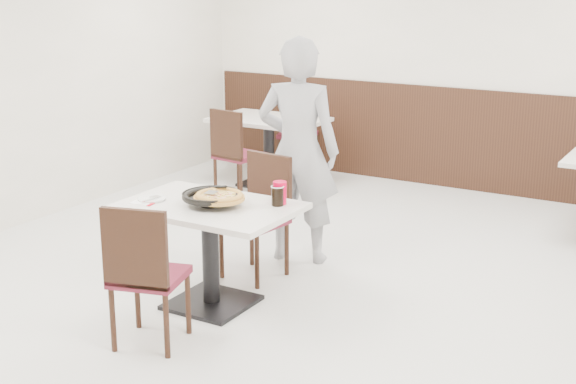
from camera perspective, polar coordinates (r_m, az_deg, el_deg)
The scene contains 19 objects.
floor at distance 6.03m, azimuth -0.02°, elevation -7.07°, with size 7.00×7.00×0.00m, color beige.
wall_back at distance 8.82m, azimuth 11.70°, elevation 9.23°, with size 6.00×0.04×2.80m, color beige.
wainscot_back at distance 8.93m, azimuth 11.36°, elevation 3.80°, with size 5.90×0.03×1.10m, color black.
main_table at distance 5.70m, azimuth -5.53°, elevation -4.50°, with size 1.20×0.80×0.75m, color white, non-canonical shape.
chair_near at distance 5.15m, azimuth -9.83°, elevation -5.69°, with size 0.42×0.42×0.95m, color black, non-canonical shape.
chair_far at distance 6.17m, azimuth -2.44°, elevation -1.88°, with size 0.42×0.42×0.95m, color black, non-canonical shape.
trivet at distance 5.53m, azimuth -5.68°, elevation -0.83°, with size 0.11×0.11×0.04m, color black.
pizza_pan at distance 5.54m, azimuth -5.45°, elevation -0.53°, with size 0.34×0.34×0.01m, color black.
pizza at distance 5.50m, azimuth -4.91°, elevation -0.43°, with size 0.35×0.35×0.02m, color gold.
pizza_server at distance 5.53m, azimuth -5.48°, elevation -0.02°, with size 0.07×0.09×0.00m, color silver.
napkin at distance 5.70m, azimuth -10.09°, elevation -0.66°, with size 0.17×0.17×0.00m, color white.
side_plate at distance 5.73m, azimuth -9.67°, elevation -0.48°, with size 0.20×0.20×0.01m, color white.
fork at distance 5.68m, azimuth -9.78°, elevation -0.54°, with size 0.01×0.15×0.00m, color silver.
cola_glass at distance 5.51m, azimuth -0.75°, elevation -0.32°, with size 0.08×0.08×0.13m, color black.
red_cup at distance 5.54m, azimuth -0.59°, elevation -0.06°, with size 0.09×0.09×0.16m, color red.
diner_person at distance 6.44m, azimuth 0.75°, elevation 2.93°, with size 0.67×0.44×1.83m, color #A4A3A8.
bg_table_left at distance 8.90m, azimuth -1.35°, elevation 2.91°, with size 1.20×0.80×0.75m, color white, non-canonical shape.
bg_chair_left_near at distance 8.37m, azimuth -3.49°, elevation 2.77°, with size 0.42×0.42×0.95m, color black, non-canonical shape.
bg_chair_left_far at distance 9.44m, azimuth 0.71°, elevation 4.26°, with size 0.42×0.42×0.95m, color black, non-canonical shape.
Camera 1 is at (2.82, -4.81, 2.32)m, focal length 50.00 mm.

